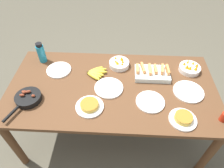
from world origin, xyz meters
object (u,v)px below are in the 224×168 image
object	(u,v)px
fruit_bowl_citrus	(190,68)
frittata_plate_center	(183,118)
skillet	(28,98)
water_bottle	(41,53)
frittata_plate_side	(90,106)
empty_plate_far_left	(150,102)
banana_bunch	(95,73)
melon_tray	(152,73)
fruit_bowl_mango	(119,64)
empty_plate_far_right	(188,92)
empty_plate_mid_edge	(109,88)
empty_plate_near_front	(59,70)

from	to	relation	value
fruit_bowl_citrus	frittata_plate_center	bearing A→B (deg)	-106.63
skillet	water_bottle	size ratio (longest dim) A/B	1.71
water_bottle	frittata_plate_side	bearing A→B (deg)	-45.93
skillet	empty_plate_far_left	distance (m)	1.04
banana_bunch	melon_tray	distance (m)	0.54
skillet	frittata_plate_center	distance (m)	1.28
banana_bunch	fruit_bowl_mango	bearing A→B (deg)	31.65
frittata_plate_center	empty_plate_far_right	size ratio (longest dim) A/B	0.81
frittata_plate_center	melon_tray	bearing A→B (deg)	111.51
empty_plate_far_right	water_bottle	world-z (taller)	water_bottle
fruit_bowl_mango	empty_plate_mid_edge	bearing A→B (deg)	-104.81
fruit_bowl_mango	fruit_bowl_citrus	size ratio (longest dim) A/B	0.98
frittata_plate_center	empty_plate_far_right	bearing A→B (deg)	70.17
frittata_plate_side	frittata_plate_center	bearing A→B (deg)	-6.74
skillet	fruit_bowl_citrus	xyz separation A→B (m)	(1.45, 0.46, 0.00)
skillet	fruit_bowl_citrus	world-z (taller)	fruit_bowl_citrus
frittata_plate_side	skillet	bearing A→B (deg)	174.99
empty_plate_far_right	frittata_plate_center	bearing A→B (deg)	-109.83
empty_plate_near_front	water_bottle	world-z (taller)	water_bottle
melon_tray	frittata_plate_center	world-z (taller)	melon_tray
empty_plate_near_front	fruit_bowl_mango	xyz separation A→B (m)	(0.59, 0.10, 0.02)
melon_tray	empty_plate_mid_edge	xyz separation A→B (m)	(-0.40, -0.19, -0.02)
melon_tray	fruit_bowl_citrus	distance (m)	0.38
empty_plate_mid_edge	banana_bunch	bearing A→B (deg)	127.96
fruit_bowl_citrus	fruit_bowl_mango	bearing A→B (deg)	176.96
empty_plate_far_left	fruit_bowl_mango	xyz separation A→B (m)	(-0.28, 0.46, 0.02)
melon_tray	empty_plate_far_right	size ratio (longest dim) A/B	1.23
banana_bunch	empty_plate_far_right	xyz separation A→B (m)	(0.85, -0.19, -0.01)
banana_bunch	fruit_bowl_mango	size ratio (longest dim) A/B	1.09
banana_bunch	empty_plate_far_right	bearing A→B (deg)	-12.54
frittata_plate_center	fruit_bowl_citrus	distance (m)	0.62
empty_plate_near_front	empty_plate_mid_edge	distance (m)	0.55
fruit_bowl_citrus	water_bottle	bearing A→B (deg)	177.10
frittata_plate_center	empty_plate_near_front	bearing A→B (deg)	154.70
frittata_plate_center	water_bottle	bearing A→B (deg)	152.97
empty_plate_far_right	empty_plate_mid_edge	world-z (taller)	same
banana_bunch	empty_plate_mid_edge	size ratio (longest dim) A/B	0.84
banana_bunch	frittata_plate_center	world-z (taller)	frittata_plate_center
banana_bunch	skillet	xyz separation A→B (m)	(-0.54, -0.35, 0.01)
skillet	fruit_bowl_mango	bearing A→B (deg)	145.47
empty_plate_far_right	fruit_bowl_citrus	distance (m)	0.30
empty_plate_near_front	fruit_bowl_citrus	size ratio (longest dim) A/B	1.18
skillet	empty_plate_mid_edge	bearing A→B (deg)	126.95
frittata_plate_center	empty_plate_far_left	size ratio (longest dim) A/B	0.89
frittata_plate_side	fruit_bowl_mango	bearing A→B (deg)	66.94
empty_plate_near_front	empty_plate_far_right	distance (m)	1.24
skillet	frittata_plate_center	size ratio (longest dim) A/B	1.70
frittata_plate_center	water_bottle	world-z (taller)	water_bottle
frittata_plate_center	empty_plate_far_right	distance (m)	0.32
skillet	water_bottle	xyz separation A→B (m)	(-0.03, 0.53, 0.07)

